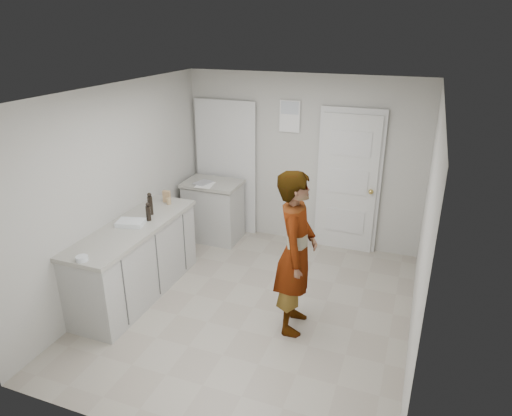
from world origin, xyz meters
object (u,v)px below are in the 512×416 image
at_px(cake_mix_box, 167,196).
at_px(oil_cruet_a, 148,212).
at_px(oil_cruet_b, 150,204).
at_px(spice_jar, 169,201).
at_px(egg_bowl, 82,258).
at_px(baking_dish, 131,223).
at_px(person, 296,253).

distance_m(cake_mix_box, oil_cruet_a, 0.61).
height_order(oil_cruet_a, oil_cruet_b, oil_cruet_b).
xyz_separation_m(spice_jar, egg_bowl, (-0.02, -1.64, -0.02)).
distance_m(cake_mix_box, baking_dish, 0.79).
bearing_deg(baking_dish, cake_mix_box, 88.98).
height_order(oil_cruet_b, baking_dish, oil_cruet_b).
xyz_separation_m(oil_cruet_a, egg_bowl, (-0.07, -1.09, -0.09)).
distance_m(spice_jar, egg_bowl, 1.64).
relative_size(person, cake_mix_box, 11.30).
height_order(person, spice_jar, person).
distance_m(cake_mix_box, egg_bowl, 1.70).
height_order(cake_mix_box, baking_dish, cake_mix_box).
xyz_separation_m(cake_mix_box, spice_jar, (0.06, -0.05, -0.04)).
bearing_deg(cake_mix_box, oil_cruet_b, -90.63).
relative_size(cake_mix_box, oil_cruet_a, 0.69).
bearing_deg(baking_dish, egg_bowl, -86.59).
xyz_separation_m(baking_dish, egg_bowl, (0.05, -0.90, -0.00)).
distance_m(spice_jar, oil_cruet_a, 0.55).
distance_m(person, cake_mix_box, 2.12).
bearing_deg(oil_cruet_a, egg_bowl, -93.71).
bearing_deg(baking_dish, spice_jar, 84.11).
height_order(person, baking_dish, person).
relative_size(spice_jar, baking_dish, 0.24).
bearing_deg(egg_bowl, baking_dish, 93.41).
bearing_deg(person, oil_cruet_b, 74.32).
xyz_separation_m(person, oil_cruet_b, (-1.95, 0.31, 0.16)).
relative_size(baking_dish, egg_bowl, 2.89).
bearing_deg(baking_dish, oil_cruet_b, 82.98).
bearing_deg(person, egg_bowl, 109.51).
bearing_deg(cake_mix_box, baking_dish, -95.67).
xyz_separation_m(person, spice_jar, (-1.92, 0.69, 0.07)).
relative_size(cake_mix_box, baking_dish, 0.45).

